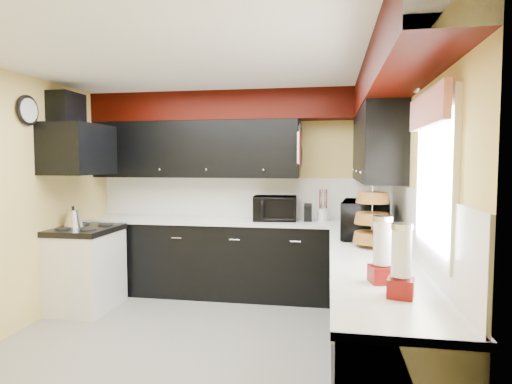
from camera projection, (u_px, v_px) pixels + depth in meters
ground at (195, 346)px, 3.81m from camera, size 3.60×3.60×0.00m
wall_back at (237, 193)px, 5.49m from camera, size 3.60×0.06×2.50m
wall_right at (409, 211)px, 3.42m from camera, size 0.06×3.60×2.50m
wall_left at (10, 204)px, 4.03m from camera, size 0.06×3.60×2.50m
ceiling at (192, 61)px, 3.64m from camera, size 3.60×3.60×0.06m
cab_back at (232, 259)px, 5.25m from camera, size 3.60×0.60×0.90m
cab_right at (372, 320)px, 3.23m from camera, size 0.60×3.00×0.90m
counter_back at (232, 221)px, 5.22m from camera, size 3.62×0.64×0.04m
counter_right at (373, 259)px, 3.20m from camera, size 0.64×3.02×0.04m
splash_back at (237, 197)px, 5.49m from camera, size 3.60×0.02×0.50m
splash_right at (407, 219)px, 3.42m from camera, size 0.02×3.60×0.50m
upper_back at (195, 150)px, 5.37m from camera, size 2.60×0.35×0.70m
upper_right at (376, 146)px, 4.29m from camera, size 0.35×1.80×0.70m
soffit_back at (234, 106)px, 5.24m from camera, size 3.60×0.36×0.35m
soffit_right at (392, 71)px, 3.20m from camera, size 0.36×3.24×0.35m
stove at (86, 271)px, 4.77m from camera, size 0.60×0.75×0.86m
cooktop at (85, 230)px, 4.74m from camera, size 0.62×0.77×0.06m
hood at (78, 149)px, 4.69m from camera, size 0.50×0.78×0.55m
hood_duct at (67, 111)px, 4.68m from camera, size 0.24×0.40×0.40m
window at (435, 178)px, 2.52m from camera, size 0.03×0.86×0.96m
valance at (427, 109)px, 2.50m from camera, size 0.04×0.88×0.20m
pan_top at (300, 132)px, 5.06m from camera, size 0.03×0.22×0.40m
pan_mid at (299, 153)px, 4.95m from camera, size 0.03×0.28×0.46m
pan_low at (301, 156)px, 5.20m from camera, size 0.03×0.24×0.42m
cut_board at (299, 148)px, 4.82m from camera, size 0.03×0.26×0.35m
baskets at (372, 218)px, 3.52m from camera, size 0.27×0.27×0.50m
clock at (28, 110)px, 4.21m from camera, size 0.03×0.30×0.30m
deco_plate at (417, 76)px, 3.01m from camera, size 0.03×0.24×0.24m
toaster_oven at (275, 208)px, 5.14m from camera, size 0.53×0.45×0.29m
microwave at (366, 219)px, 3.97m from camera, size 0.48×0.66×0.34m
utensil_crock at (323, 215)px, 5.08m from camera, size 0.15×0.15×0.15m
knife_block at (308, 213)px, 5.05m from camera, size 0.10×0.13×0.20m
kettle at (73, 219)px, 4.76m from camera, size 0.27×0.27×0.19m
dispenser_a at (382, 253)px, 2.47m from camera, size 0.16×0.16×0.36m
dispenser_b at (401, 264)px, 2.21m from camera, size 0.16×0.16×0.35m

